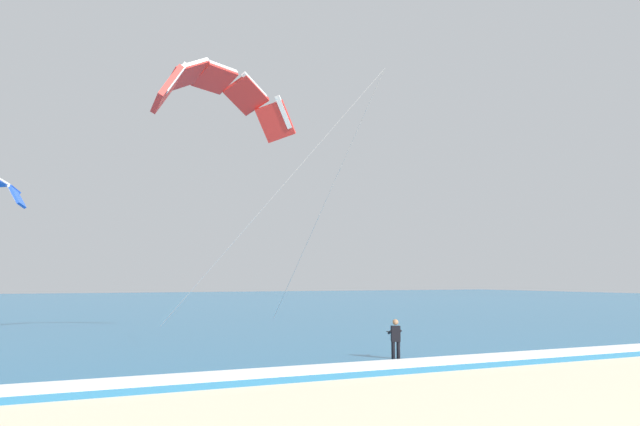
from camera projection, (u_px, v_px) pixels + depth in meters
name	position (u px, v px, depth m)	size (l,w,h in m)	color
sea	(154.00, 304.00, 75.78)	(200.00, 120.00, 0.20)	teal
surf_foam	(435.00, 361.00, 22.55)	(200.00, 1.87, 0.04)	white
surfboard	(396.00, 363.00, 23.32)	(0.88, 1.47, 0.09)	#E04C38
kitesurfer	(396.00, 339.00, 23.43)	(0.63, 0.63, 1.69)	black
kite_primary	(221.00, 92.00, 30.76)	(8.24, 10.72, 12.72)	red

